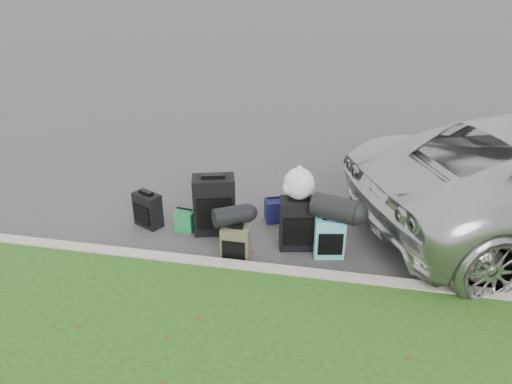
% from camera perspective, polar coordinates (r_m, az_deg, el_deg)
% --- Properties ---
extents(ground, '(120.00, 120.00, 0.00)m').
position_cam_1_polar(ground, '(7.01, 0.49, -4.82)').
color(ground, '#383535').
rests_on(ground, ground).
extents(curb, '(120.00, 0.18, 0.15)m').
position_cam_1_polar(curb, '(6.14, -1.27, -8.89)').
color(curb, '#9E937F').
rests_on(curb, ground).
extents(suitcase_small_black, '(0.45, 0.38, 0.50)m').
position_cam_1_polar(suitcase_small_black, '(7.27, -12.25, -2.00)').
color(suitcase_small_black, black).
rests_on(suitcase_small_black, ground).
extents(suitcase_large_black_left, '(0.65, 0.49, 0.83)m').
position_cam_1_polar(suitcase_large_black_left, '(6.91, -4.80, -1.46)').
color(suitcase_large_black_left, black).
rests_on(suitcase_large_black_left, ground).
extents(suitcase_olive, '(0.35, 0.22, 0.49)m').
position_cam_1_polar(suitcase_olive, '(6.32, -2.33, -6.00)').
color(suitcase_olive, '#433F2B').
rests_on(suitcase_olive, ground).
extents(suitcase_teal, '(0.42, 0.29, 0.54)m').
position_cam_1_polar(suitcase_teal, '(6.47, 8.39, -5.15)').
color(suitcase_teal, '#509DA7').
rests_on(suitcase_teal, ground).
extents(suitcase_large_black_right, '(0.52, 0.37, 0.71)m').
position_cam_1_polar(suitcase_large_black_right, '(6.57, 4.80, -3.63)').
color(suitcase_large_black_right, black).
rests_on(suitcase_large_black_right, ground).
extents(tote_green, '(0.28, 0.24, 0.30)m').
position_cam_1_polar(tote_green, '(7.11, -8.08, -3.25)').
color(tote_green, '#1D8340').
rests_on(tote_green, ground).
extents(tote_navy, '(0.38, 0.34, 0.33)m').
position_cam_1_polar(tote_navy, '(7.28, 2.31, -2.09)').
color(tote_navy, '#15184C').
rests_on(tote_navy, ground).
extents(duffel_left, '(0.51, 0.44, 0.24)m').
position_cam_1_polar(duffel_left, '(6.21, -2.81, -2.73)').
color(duffel_left, black).
rests_on(duffel_left, suitcase_olive).
extents(duffel_right, '(0.63, 0.47, 0.31)m').
position_cam_1_polar(duffel_right, '(6.26, 9.03, -1.86)').
color(duffel_right, black).
rests_on(duffel_right, suitcase_teal).
extents(trash_bag, '(0.40, 0.40, 0.40)m').
position_cam_1_polar(trash_bag, '(6.36, 4.93, 0.95)').
color(trash_bag, silver).
rests_on(trash_bag, suitcase_large_black_right).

